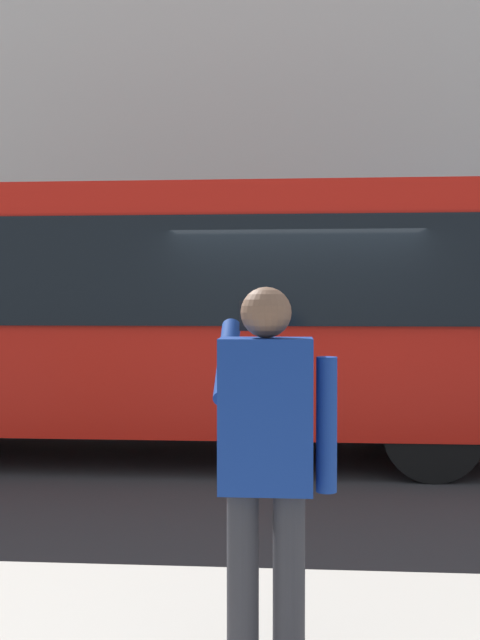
# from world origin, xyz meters

# --- Properties ---
(ground_plane) EXTENTS (60.00, 60.00, 0.00)m
(ground_plane) POSITION_xyz_m (0.00, 0.00, 0.00)
(ground_plane) COLOR #2B2B2D
(building_facade_far) EXTENTS (28.00, 1.55, 12.00)m
(building_facade_far) POSITION_xyz_m (-0.02, -6.80, 5.99)
(building_facade_far) COLOR beige
(building_facade_far) RESTS_ON ground_plane
(red_bus) EXTENTS (9.05, 2.54, 3.08)m
(red_bus) POSITION_xyz_m (1.67, -0.44, 1.68)
(red_bus) COLOR red
(red_bus) RESTS_ON ground_plane
(pedestrian_photographer) EXTENTS (0.53, 0.52, 1.70)m
(pedestrian_photographer) POSITION_xyz_m (0.16, 4.77, 1.14)
(pedestrian_photographer) COLOR #2D2D33
(pedestrian_photographer) RESTS_ON sidewalk_curb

